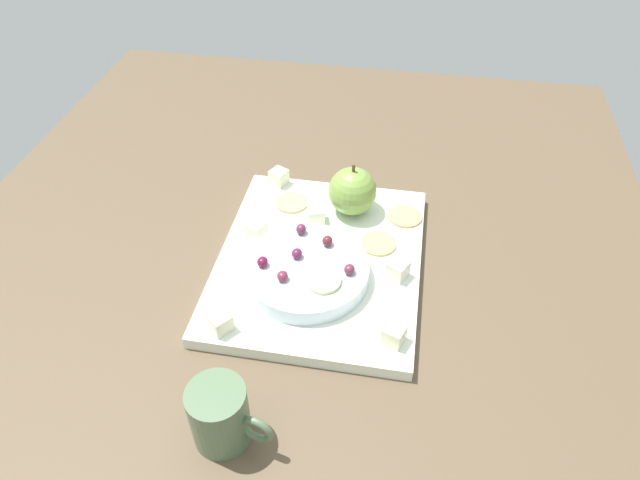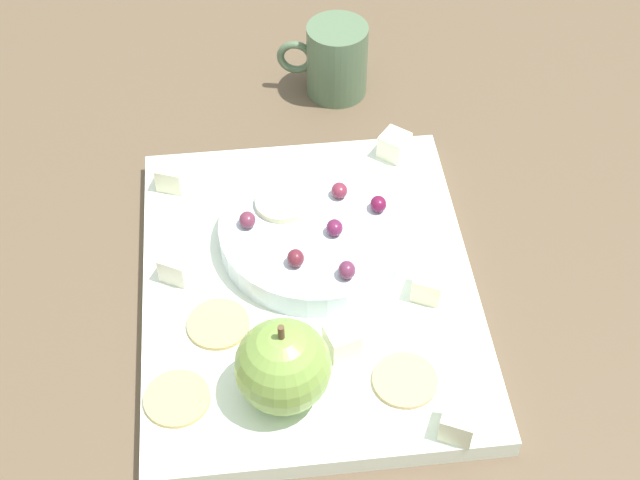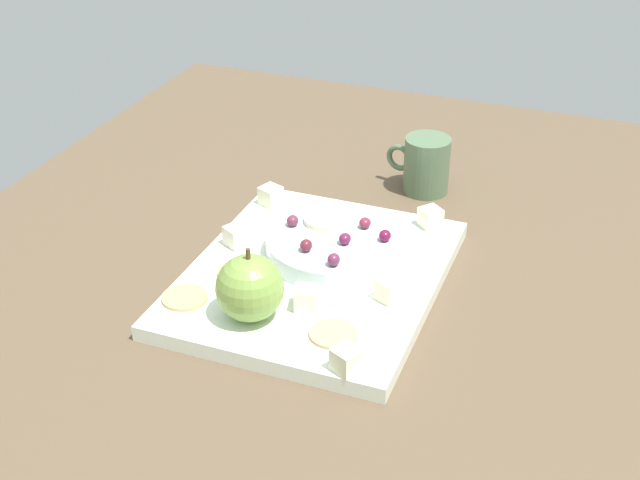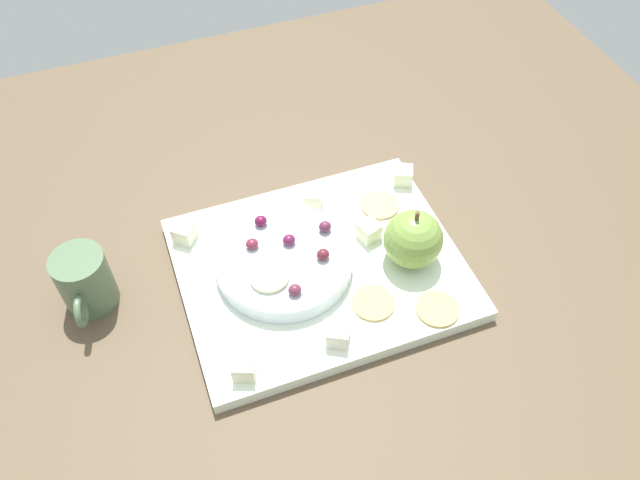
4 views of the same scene
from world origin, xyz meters
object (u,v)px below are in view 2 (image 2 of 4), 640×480
at_px(grape_3, 296,258).
at_px(grape_5, 378,204).
at_px(grape_1, 347,270).
at_px(cracker_0, 405,380).
at_px(cracker_2, 177,399).
at_px(platter, 309,291).
at_px(cheese_cube_3, 342,340).
at_px(grape_2, 335,228).
at_px(cheese_cube_4, 177,266).
at_px(serving_dish, 316,233).
at_px(cup, 335,60).
at_px(apple_whole, 283,366).
at_px(cheese_cube_2, 172,176).
at_px(cheese_cube_1, 394,145).
at_px(grape_4, 247,220).
at_px(apple_slice_0, 282,202).
at_px(grape_0, 336,191).
at_px(cheese_cube_0, 459,423).
at_px(cracker_1, 218,324).
at_px(cheese_cube_5, 429,285).

distance_m(grape_3, grape_5, 0.10).
bearing_deg(grape_5, grape_1, 152.74).
xyz_separation_m(cracker_0, cracker_2, (0.00, 0.18, 0.00)).
bearing_deg(cracker_2, platter, -47.59).
xyz_separation_m(cheese_cube_3, cracker_2, (-0.03, 0.13, -0.01)).
xyz_separation_m(grape_2, grape_5, (0.02, -0.04, 0.00)).
bearing_deg(cracker_2, cheese_cube_4, -1.13).
distance_m(serving_dish, cup, 0.24).
relative_size(platter, grape_5, 21.92).
height_order(apple_whole, grape_2, apple_whole).
bearing_deg(cheese_cube_2, cheese_cube_3, -146.96).
relative_size(cheese_cube_1, grape_4, 1.56).
height_order(cracker_2, grape_5, grape_5).
relative_size(cheese_cube_4, apple_slice_0, 0.52).
xyz_separation_m(serving_dish, grape_1, (-0.06, -0.02, 0.02)).
bearing_deg(grape_1, cheese_cube_3, 169.08).
xyz_separation_m(grape_3, grape_5, (0.06, -0.08, -0.00)).
bearing_deg(apple_whole, cup, -12.73).
bearing_deg(grape_4, apple_slice_0, -55.78).
bearing_deg(grape_0, cheese_cube_0, -164.87).
distance_m(cheese_cube_2, cheese_cube_4, 0.11).
bearing_deg(grape_3, grape_1, -113.91).
relative_size(cracker_0, grape_3, 3.26).
bearing_deg(apple_whole, cheese_cube_2, 19.14).
relative_size(cheese_cube_1, grape_3, 1.56).
xyz_separation_m(cheese_cube_3, cracker_0, (-0.04, -0.05, -0.01)).
bearing_deg(grape_4, platter, -137.40).
distance_m(grape_3, grape_4, 0.06).
height_order(serving_dish, cracker_1, serving_dish).
relative_size(cracker_1, grape_5, 3.26).
height_order(cheese_cube_4, grape_0, grape_0).
bearing_deg(grape_1, cheese_cube_2, 44.13).
xyz_separation_m(cheese_cube_1, grape_1, (-0.17, 0.07, 0.02)).
bearing_deg(grape_3, grape_5, -55.00).
bearing_deg(grape_1, grape_5, -27.26).
relative_size(cheese_cube_4, grape_2, 1.56).
bearing_deg(cup, grape_1, 174.76).
height_order(cheese_cube_3, cup, cup).
distance_m(grape_4, grape_5, 0.12).
relative_size(cheese_cube_4, grape_3, 1.56).
relative_size(cheese_cube_2, cracker_0, 0.48).
distance_m(cracker_0, cracker_2, 0.18).
bearing_deg(cracker_1, cheese_cube_5, -85.70).
bearing_deg(cheese_cube_4, apple_whole, -148.28).
height_order(cracker_0, grape_0, grape_0).
bearing_deg(cheese_cube_4, grape_0, -68.42).
xyz_separation_m(cheese_cube_1, cracker_1, (-0.19, 0.18, -0.01)).
distance_m(cheese_cube_0, cheese_cube_2, 0.36).
height_order(cheese_cube_0, cheese_cube_4, same).
relative_size(cheese_cube_5, cracker_1, 0.48).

